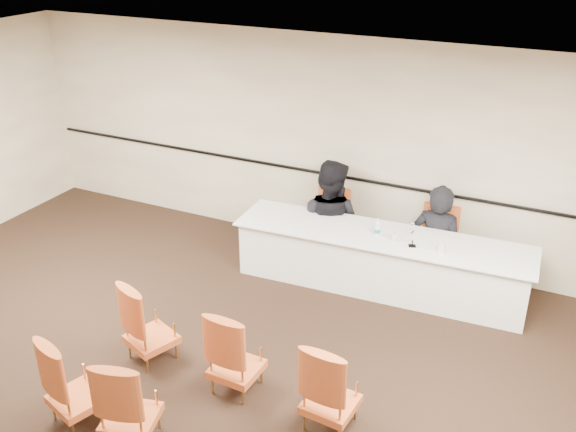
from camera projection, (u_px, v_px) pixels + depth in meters
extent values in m
plane|color=black|center=(182.00, 424.00, 6.08)|extent=(10.00, 10.00, 0.00)
plane|color=silver|center=(153.00, 118.00, 4.79)|extent=(10.00, 10.00, 0.00)
cube|color=#F2E8BE|center=(342.00, 148.00, 8.68)|extent=(10.00, 0.04, 3.00)
cube|color=black|center=(340.00, 176.00, 8.82)|extent=(9.80, 0.04, 0.03)
imported|color=black|center=(435.00, 251.00, 8.41)|extent=(0.70, 0.47, 1.86)
imported|color=black|center=(329.00, 226.00, 8.88)|extent=(1.01, 0.81, 1.95)
cube|color=white|center=(420.00, 245.00, 7.74)|extent=(0.34, 0.27, 0.00)
cylinder|color=silver|center=(394.00, 237.00, 7.83)|extent=(0.08, 0.08, 0.10)
cylinder|color=silver|center=(441.00, 248.00, 7.54)|extent=(0.11, 0.11, 0.14)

